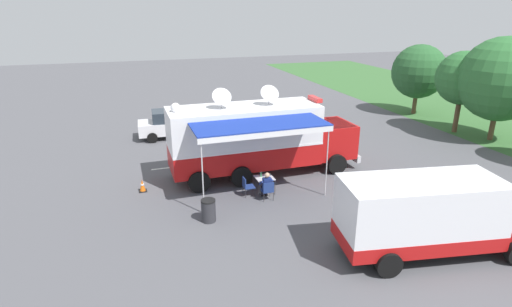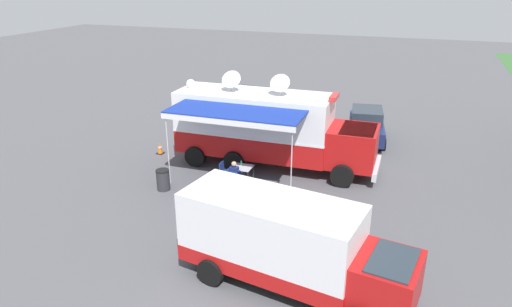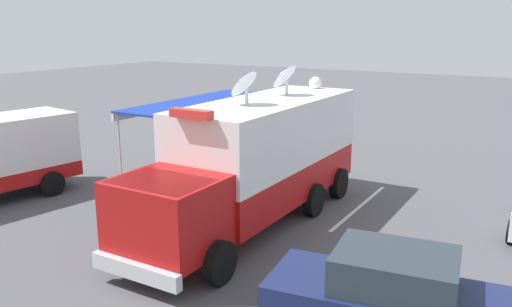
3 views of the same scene
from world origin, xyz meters
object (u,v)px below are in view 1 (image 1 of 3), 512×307
(water_bottle, at_px, (261,175))
(folding_chair_at_table, at_px, (268,189))
(support_truck, at_px, (433,216))
(car_far_corner, at_px, (292,124))
(traffic_cone, at_px, (142,185))
(folding_chair_beside_table, at_px, (247,185))
(car_behind_truck, at_px, (171,124))
(folding_table, at_px, (264,179))
(command_truck, at_px, (259,137))
(seated_responder, at_px, (266,185))
(trash_bin, at_px, (208,210))

(water_bottle, height_order, folding_chair_at_table, water_bottle)
(support_truck, relative_size, car_far_corner, 1.60)
(traffic_cone, bearing_deg, folding_chair_at_table, 62.88)
(water_bottle, bearing_deg, support_truck, 31.35)
(folding_chair_beside_table, bearing_deg, car_behind_truck, -167.99)
(car_far_corner, bearing_deg, folding_table, -30.98)
(command_truck, xyz_separation_m, folding_table, (2.19, -0.47, -1.27))
(support_truck, relative_size, car_behind_truck, 1.65)
(folding_chair_at_table, height_order, traffic_cone, folding_chair_at_table)
(folding_table, relative_size, folding_chair_at_table, 0.93)
(folding_chair_at_table, height_order, seated_responder, seated_responder)
(folding_table, relative_size, trash_bin, 0.89)
(command_truck, bearing_deg, seated_responder, -11.97)
(command_truck, height_order, seated_responder, command_truck)
(command_truck, xyz_separation_m, folding_chair_beside_table, (2.28, -1.32, -1.43))
(folding_chair_beside_table, distance_m, seated_responder, 0.91)
(command_truck, bearing_deg, traffic_cone, -86.32)
(trash_bin, xyz_separation_m, car_far_corner, (-9.16, 7.34, 0.42))
(support_truck, xyz_separation_m, car_far_corner, (-13.60, 0.64, -0.51))
(folding_table, bearing_deg, support_truck, 31.07)
(car_behind_truck, bearing_deg, water_bottle, 16.34)
(folding_chair_at_table, xyz_separation_m, support_truck, (5.45, 3.89, 0.87))
(folding_chair_at_table, xyz_separation_m, car_behind_truck, (-10.59, -2.83, 0.37))
(folding_chair_at_table, bearing_deg, support_truck, 35.49)
(trash_bin, relative_size, car_far_corner, 0.21)
(support_truck, bearing_deg, command_truck, -158.67)
(folding_chair_beside_table, height_order, seated_responder, seated_responder)
(command_truck, xyz_separation_m, seated_responder, (2.80, -0.59, -1.30))
(command_truck, distance_m, folding_table, 2.58)
(trash_bin, xyz_separation_m, traffic_cone, (-3.64, -2.31, -0.18))
(folding_table, xyz_separation_m, support_truck, (6.25, 3.77, 0.71))
(seated_responder, height_order, traffic_cone, seated_responder)
(folding_chair_at_table, relative_size, folding_chair_beside_table, 1.00)
(trash_bin, height_order, traffic_cone, trash_bin)
(seated_responder, height_order, car_far_corner, car_far_corner)
(support_truck, bearing_deg, water_bottle, -148.65)
(trash_bin, bearing_deg, folding_chair_beside_table, 129.81)
(car_far_corner, bearing_deg, support_truck, -2.70)
(folding_chair_at_table, distance_m, car_far_corner, 9.33)
(trash_bin, height_order, car_behind_truck, car_behind_truck)
(folding_chair_beside_table, height_order, car_far_corner, car_far_corner)
(trash_bin, height_order, car_far_corner, car_far_corner)
(folding_table, distance_m, folding_chair_at_table, 0.82)
(folding_table, relative_size, support_truck, 0.11)
(folding_table, relative_size, traffic_cone, 1.39)
(traffic_cone, bearing_deg, car_far_corner, 119.79)
(folding_table, distance_m, traffic_cone, 5.56)
(folding_chair_beside_table, distance_m, car_behind_truck, 10.10)
(folding_chair_beside_table, bearing_deg, command_truck, 149.87)
(folding_table, xyz_separation_m, water_bottle, (-0.13, -0.12, 0.16))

